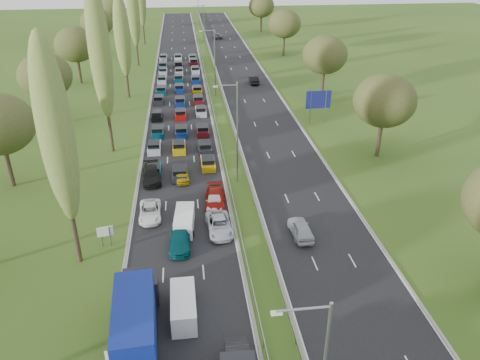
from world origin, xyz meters
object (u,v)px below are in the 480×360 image
white_van_rear (184,220)px  near_car_3 (151,174)px  direction_sign (318,101)px  blue_lorry (136,318)px  info_sign (105,233)px  near_car_2 (150,211)px  white_van_front (183,305)px

white_van_rear → near_car_3: bearing=113.7°
white_van_rear → direction_sign: size_ratio=0.89×
blue_lorry → white_van_rear: size_ratio=2.14×
info_sign → direction_sign: direction_sign is taller
blue_lorry → white_van_rear: (3.54, 14.63, -1.20)m
near_car_2 → blue_lorry: (-0.01, -17.11, 1.47)m
info_sign → direction_sign: bearing=46.6°
white_van_front → white_van_rear: bearing=88.1°
blue_lorry → white_van_front: (3.27, 2.24, -1.16)m
near_car_3 → white_van_front: bearing=-85.8°
blue_lorry → info_sign: (-3.86, 12.40, -0.78)m
near_car_2 → direction_sign: bearing=44.4°
blue_lorry → white_van_front: 4.13m
near_car_3 → near_car_2: bearing=-92.7°
info_sign → direction_sign: 41.95m
blue_lorry → near_car_3: bearing=87.1°
white_van_front → direction_sign: bearing=61.2°
near_car_3 → white_van_front: 23.66m
near_car_2 → near_car_3: near_car_3 is taller
info_sign → near_car_3: bearing=74.7°
near_car_3 → white_van_front: size_ratio=1.12×
near_car_3 → direction_sign: bearing=30.0°
white_van_rear → info_sign: size_ratio=2.20×
blue_lorry → white_van_front: bearing=31.0°
blue_lorry → near_car_2: bearing=86.6°
white_van_rear → info_sign: bearing=-158.3°
near_car_2 → info_sign: (-3.87, -4.71, 0.68)m
blue_lorry → direction_sign: size_ratio=1.90×
white_van_front → near_car_2: bearing=101.7°
near_car_3 → direction_sign: 30.60m
white_van_front → blue_lorry: bearing=-146.2°
near_car_2 → direction_sign: 35.93m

